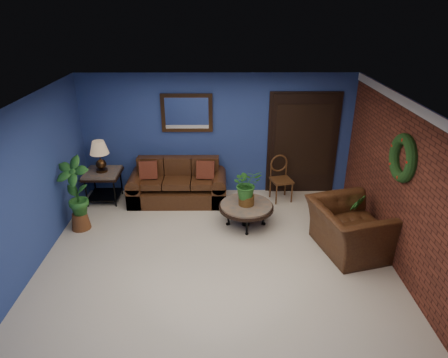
{
  "coord_description": "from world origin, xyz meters",
  "views": [
    {
      "loc": [
        0.08,
        -5.26,
        3.8
      ],
      "look_at": [
        0.12,
        0.55,
        1.15
      ],
      "focal_mm": 32.0,
      "sensor_mm": 36.0,
      "label": 1
    }
  ],
  "objects_px": {
    "sofa": "(178,187)",
    "end_table": "(103,178)",
    "coffee_table": "(246,207)",
    "armchair": "(350,228)",
    "table_lamp": "(100,153)",
    "side_chair": "(280,175)"
  },
  "relations": [
    {
      "from": "sofa",
      "to": "end_table",
      "type": "relative_size",
      "value": 2.76
    },
    {
      "from": "coffee_table",
      "to": "armchair",
      "type": "relative_size",
      "value": 0.79
    },
    {
      "from": "sofa",
      "to": "armchair",
      "type": "distance_m",
      "value": 3.47
    },
    {
      "from": "coffee_table",
      "to": "table_lamp",
      "type": "distance_m",
      "value": 3.07
    },
    {
      "from": "armchair",
      "to": "end_table",
      "type": "bearing_deg",
      "value": 53.37
    },
    {
      "from": "coffee_table",
      "to": "table_lamp",
      "type": "xyz_separation_m",
      "value": [
        -2.83,
        1.0,
        0.68
      ]
    },
    {
      "from": "table_lamp",
      "to": "armchair",
      "type": "relative_size",
      "value": 0.49
    },
    {
      "from": "table_lamp",
      "to": "side_chair",
      "type": "relative_size",
      "value": 0.66
    },
    {
      "from": "end_table",
      "to": "table_lamp",
      "type": "relative_size",
      "value": 1.15
    },
    {
      "from": "side_chair",
      "to": "armchair",
      "type": "relative_size",
      "value": 0.74
    },
    {
      "from": "coffee_table",
      "to": "table_lamp",
      "type": "bearing_deg",
      "value": 160.51
    },
    {
      "from": "coffee_table",
      "to": "armchair",
      "type": "xyz_separation_m",
      "value": [
        1.62,
        -0.8,
        0.04
      ]
    },
    {
      "from": "table_lamp",
      "to": "end_table",
      "type": "bearing_deg",
      "value": 0.0
    },
    {
      "from": "end_table",
      "to": "side_chair",
      "type": "distance_m",
      "value": 3.58
    },
    {
      "from": "coffee_table",
      "to": "armchair",
      "type": "height_order",
      "value": "armchair"
    },
    {
      "from": "table_lamp",
      "to": "armchair",
      "type": "height_order",
      "value": "table_lamp"
    },
    {
      "from": "table_lamp",
      "to": "armchair",
      "type": "bearing_deg",
      "value": -22.05
    },
    {
      "from": "coffee_table",
      "to": "side_chair",
      "type": "relative_size",
      "value": 1.07
    },
    {
      "from": "side_chair",
      "to": "coffee_table",
      "type": "bearing_deg",
      "value": -140.26
    },
    {
      "from": "coffee_table",
      "to": "side_chair",
      "type": "xyz_separation_m",
      "value": [
        0.75,
        1.07,
        0.16
      ]
    },
    {
      "from": "coffee_table",
      "to": "end_table",
      "type": "distance_m",
      "value": 3.0
    },
    {
      "from": "side_chair",
      "to": "armchair",
      "type": "xyz_separation_m",
      "value": [
        0.87,
        -1.87,
        -0.12
      ]
    }
  ]
}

